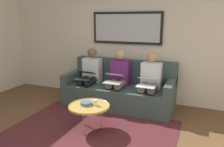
{
  "coord_description": "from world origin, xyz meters",
  "views": [
    {
      "loc": [
        -1.52,
        1.99,
        1.72
      ],
      "look_at": [
        0.0,
        -1.7,
        0.75
      ],
      "focal_mm": 35.63,
      "sensor_mm": 36.0,
      "label": 1
    }
  ],
  "objects_px": {
    "cup": "(95,103)",
    "laptop_silver": "(114,78)",
    "person_left": "(150,80)",
    "laptop_white": "(147,82)",
    "coffee_table": "(89,106)",
    "person_middle": "(119,77)",
    "person_right": "(90,74)",
    "framed_mirror": "(127,28)",
    "laptop_black": "(85,75)",
    "bowl": "(86,103)",
    "couch": "(120,90)"
  },
  "relations": [
    {
      "from": "cup",
      "to": "bowl",
      "type": "xyz_separation_m",
      "value": [
        0.14,
        0.04,
        -0.02
      ]
    },
    {
      "from": "laptop_silver",
      "to": "person_left",
      "type": "bearing_deg",
      "value": -160.07
    },
    {
      "from": "framed_mirror",
      "to": "cup",
      "type": "distance_m",
      "value": 1.91
    },
    {
      "from": "framed_mirror",
      "to": "cup",
      "type": "xyz_separation_m",
      "value": [
        -0.02,
        1.56,
        -1.1
      ]
    },
    {
      "from": "coffee_table",
      "to": "bowl",
      "type": "xyz_separation_m",
      "value": [
        0.06,
        -0.01,
        0.04
      ]
    },
    {
      "from": "laptop_silver",
      "to": "person_middle",
      "type": "bearing_deg",
      "value": -90.0
    },
    {
      "from": "cup",
      "to": "person_middle",
      "type": "distance_m",
      "value": 1.12
    },
    {
      "from": "person_left",
      "to": "laptop_white",
      "type": "relative_size",
      "value": 3.28
    },
    {
      "from": "framed_mirror",
      "to": "cup",
      "type": "relative_size",
      "value": 16.76
    },
    {
      "from": "person_middle",
      "to": "person_right",
      "type": "height_order",
      "value": "same"
    },
    {
      "from": "couch",
      "to": "laptop_black",
      "type": "height_order",
      "value": "couch"
    },
    {
      "from": "couch",
      "to": "laptop_white",
      "type": "relative_size",
      "value": 6.32
    },
    {
      "from": "person_middle",
      "to": "laptop_black",
      "type": "bearing_deg",
      "value": 20.21
    },
    {
      "from": "couch",
      "to": "person_right",
      "type": "bearing_deg",
      "value": 6.13
    },
    {
      "from": "framed_mirror",
      "to": "coffee_table",
      "type": "distance_m",
      "value": 1.98
    },
    {
      "from": "bowl",
      "to": "person_left",
      "type": "bearing_deg",
      "value": -123.69
    },
    {
      "from": "couch",
      "to": "cup",
      "type": "distance_m",
      "value": 1.18
    },
    {
      "from": "framed_mirror",
      "to": "laptop_black",
      "type": "bearing_deg",
      "value": 47.26
    },
    {
      "from": "person_middle",
      "to": "framed_mirror",
      "type": "bearing_deg",
      "value": -90.0
    },
    {
      "from": "person_left",
      "to": "laptop_silver",
      "type": "xyz_separation_m",
      "value": [
        0.64,
        0.23,
        0.02
      ]
    },
    {
      "from": "person_right",
      "to": "coffee_table",
      "type": "bearing_deg",
      "value": 116.75
    },
    {
      "from": "framed_mirror",
      "to": "person_middle",
      "type": "height_order",
      "value": "framed_mirror"
    },
    {
      "from": "cup",
      "to": "person_middle",
      "type": "xyz_separation_m",
      "value": [
        0.02,
        -1.1,
        0.16
      ]
    },
    {
      "from": "coffee_table",
      "to": "cup",
      "type": "xyz_separation_m",
      "value": [
        -0.08,
        -0.04,
        0.06
      ]
    },
    {
      "from": "bowl",
      "to": "laptop_black",
      "type": "distance_m",
      "value": 1.06
    },
    {
      "from": "person_left",
      "to": "laptop_silver",
      "type": "height_order",
      "value": "person_left"
    },
    {
      "from": "coffee_table",
      "to": "laptop_white",
      "type": "relative_size",
      "value": 1.88
    },
    {
      "from": "laptop_white",
      "to": "couch",
      "type": "bearing_deg",
      "value": -25.81
    },
    {
      "from": "couch",
      "to": "person_left",
      "type": "distance_m",
      "value": 0.71
    },
    {
      "from": "bowl",
      "to": "laptop_silver",
      "type": "bearing_deg",
      "value": -97.54
    },
    {
      "from": "laptop_silver",
      "to": "person_right",
      "type": "relative_size",
      "value": 0.33
    },
    {
      "from": "framed_mirror",
      "to": "couch",
      "type": "bearing_deg",
      "value": 90.0
    },
    {
      "from": "person_right",
      "to": "laptop_silver",
      "type": "bearing_deg",
      "value": 160.07
    },
    {
      "from": "person_right",
      "to": "person_left",
      "type": "bearing_deg",
      "value": 180.0
    },
    {
      "from": "couch",
      "to": "framed_mirror",
      "type": "distance_m",
      "value": 1.3
    },
    {
      "from": "cup",
      "to": "laptop_silver",
      "type": "xyz_separation_m",
      "value": [
        0.02,
        -0.87,
        0.18
      ]
    },
    {
      "from": "person_middle",
      "to": "person_right",
      "type": "bearing_deg",
      "value": 0.0
    },
    {
      "from": "coffee_table",
      "to": "person_middle",
      "type": "relative_size",
      "value": 0.57
    },
    {
      "from": "person_middle",
      "to": "person_right",
      "type": "xyz_separation_m",
      "value": [
        0.64,
        0.0,
        0.0
      ]
    },
    {
      "from": "coffee_table",
      "to": "person_middle",
      "type": "height_order",
      "value": "person_middle"
    },
    {
      "from": "laptop_white",
      "to": "laptop_black",
      "type": "distance_m",
      "value": 1.28
    },
    {
      "from": "bowl",
      "to": "person_right",
      "type": "bearing_deg",
      "value": -65.49
    },
    {
      "from": "person_left",
      "to": "person_right",
      "type": "bearing_deg",
      "value": 0.0
    },
    {
      "from": "couch",
      "to": "coffee_table",
      "type": "bearing_deg",
      "value": 87.14
    },
    {
      "from": "coffee_table",
      "to": "laptop_silver",
      "type": "distance_m",
      "value": 0.95
    },
    {
      "from": "couch",
      "to": "coffee_table",
      "type": "distance_m",
      "value": 1.22
    },
    {
      "from": "person_right",
      "to": "person_middle",
      "type": "bearing_deg",
      "value": 180.0
    },
    {
      "from": "cup",
      "to": "laptop_silver",
      "type": "bearing_deg",
      "value": -88.68
    },
    {
      "from": "bowl",
      "to": "person_middle",
      "type": "xyz_separation_m",
      "value": [
        -0.12,
        -1.14,
        0.18
      ]
    },
    {
      "from": "coffee_table",
      "to": "framed_mirror",
      "type": "bearing_deg",
      "value": -92.17
    }
  ]
}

